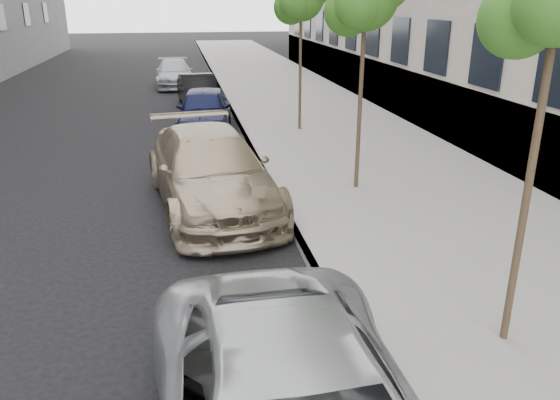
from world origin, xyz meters
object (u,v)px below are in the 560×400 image
object	(u,v)px
sedan_blue	(204,110)
sedan_black	(198,91)
suv	(210,170)
sedan_rear	(174,73)

from	to	relation	value
sedan_blue	sedan_black	world-z (taller)	sedan_blue
suv	sedan_black	xyz separation A→B (m)	(0.26, 12.64, -0.17)
suv	sedan_blue	distance (m)	7.67
suv	sedan_black	size ratio (longest dim) A/B	1.41
sedan_blue	sedan_rear	size ratio (longest dim) A/B	0.94
sedan_blue	sedan_rear	distance (m)	11.21
sedan_black	sedan_rear	size ratio (longest dim) A/B	0.87
sedan_blue	sedan_black	xyz separation A→B (m)	(0.00, 4.97, -0.09)
sedan_blue	sedan_rear	world-z (taller)	sedan_blue
suv	sedan_blue	xyz separation A→B (m)	(0.26, 7.67, -0.08)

